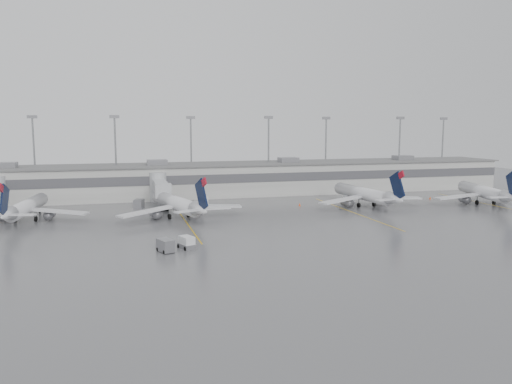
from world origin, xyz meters
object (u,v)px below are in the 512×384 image
object	(u,v)px
jet_mid_left	(178,203)
jet_far_left	(25,207)
jet_mid_right	(365,194)
baggage_tug	(187,244)
jet_far_right	(485,192)

from	to	relation	value
jet_mid_left	jet_far_left	bearing A→B (deg)	157.26
jet_mid_right	baggage_tug	bearing A→B (deg)	-151.78
jet_mid_left	jet_far_right	size ratio (longest dim) A/B	1.00
jet_mid_left	baggage_tug	world-z (taller)	jet_mid_left
jet_far_left	jet_far_right	xyz separation A→B (m)	(98.17, -5.70, 0.14)
jet_mid_left	jet_mid_right	bearing A→B (deg)	-10.82
baggage_tug	jet_far_right	bearing A→B (deg)	-3.45
jet_mid_left	jet_mid_right	distance (m)	42.06
jet_far_left	jet_mid_right	distance (m)	70.14
jet_mid_right	baggage_tug	world-z (taller)	jet_mid_right
jet_far_left	jet_mid_left	distance (m)	28.45
jet_far_left	jet_mid_left	size ratio (longest dim) A/B	0.97
jet_mid_right	jet_far_right	world-z (taller)	jet_mid_right
jet_mid_right	jet_mid_left	bearing A→B (deg)	179.30
jet_far_right	baggage_tug	world-z (taller)	jet_far_right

